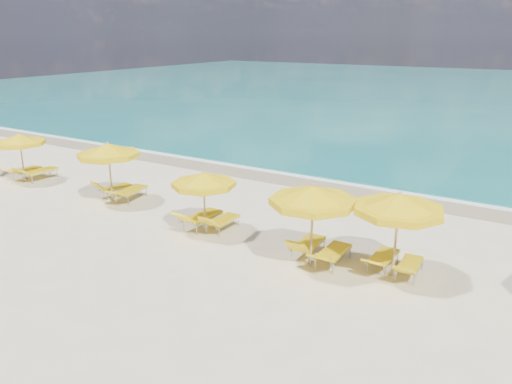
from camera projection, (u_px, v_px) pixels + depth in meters
The scene contains 20 objects.
ground_plane at pixel (232, 239), 16.38m from camera, with size 120.00×120.00×0.00m, color beige.
ocean at pixel (475, 93), 55.33m from camera, with size 120.00×80.00×0.30m, color #116562.
wet_sand_band at pixel (325, 183), 22.39m from camera, with size 120.00×2.60×0.01m, color tan.
foam_line at pixel (332, 179), 23.04m from camera, with size 120.00×1.20×0.03m, color white.
whitecap_near at pixel (301, 134), 33.17m from camera, with size 14.00×0.36×0.05m, color white.
umbrella_1 at pixel (19, 140), 22.17m from camera, with size 2.76×2.76×2.23m.
umbrella_2 at pixel (108, 151), 19.30m from camera, with size 2.69×2.69×2.45m.
umbrella_3 at pixel (204, 180), 16.34m from camera, with size 2.42×2.42×2.16m.
umbrella_4 at pixel (313, 196), 13.82m from camera, with size 3.05×3.05×2.51m.
umbrella_5 at pixel (399, 204), 13.23m from camera, with size 2.77×2.77×2.48m.
lounger_1_left at pixel (27, 173), 23.17m from camera, with size 0.93×1.89×0.68m.
lounger_1_right at pixel (40, 175), 22.89m from camera, with size 0.72×1.97×0.81m.
lounger_2_left at pixel (115, 191), 20.58m from camera, with size 0.90×1.74×0.83m.
lounger_2_right at pixel (131, 195), 20.09m from camera, with size 0.94×2.04×0.73m.
lounger_3_left at pixel (202, 221), 17.22m from camera, with size 0.75×2.02×0.89m.
lounger_3_right at pixel (222, 224), 17.03m from camera, with size 0.61×1.73×0.78m.
lounger_4_left at pixel (308, 249), 15.07m from camera, with size 0.68×1.82×0.87m.
lounger_4_right at pixel (332, 257), 14.50m from camera, with size 0.66×1.92×0.73m.
lounger_5_left at pixel (382, 262), 14.27m from camera, with size 0.62×1.76×0.66m.
lounger_5_right at pixel (409, 269), 13.82m from camera, with size 0.63×1.67×0.69m.
Camera 1 is at (8.58, -12.48, 6.47)m, focal length 35.00 mm.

